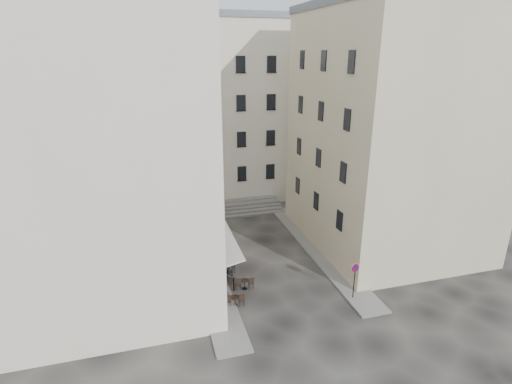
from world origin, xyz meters
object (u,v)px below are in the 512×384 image
object	(u,v)px
no_parking_sign	(355,274)
bistro_table_a	(235,300)
pedestrian	(230,266)
bistro_table_b	(245,283)

from	to	relation	value
no_parking_sign	bistro_table_a	world-z (taller)	no_parking_sign
no_parking_sign	pedestrian	xyz separation A→B (m)	(-7.08, 4.79, -0.95)
no_parking_sign	bistro_table_b	bearing A→B (deg)	143.93
bistro_table_a	no_parking_sign	bearing A→B (deg)	-9.88
bistro_table_a	bistro_table_b	xyz separation A→B (m)	(1.05, 1.68, 0.01)
pedestrian	bistro_table_a	bearing A→B (deg)	49.80
bistro_table_b	pedestrian	xyz separation A→B (m)	(-0.62, 1.80, 0.43)
bistro_table_a	pedestrian	xyz separation A→B (m)	(0.43, 3.48, 0.44)
pedestrian	bistro_table_b	bearing A→B (deg)	75.89
pedestrian	no_parking_sign	bearing A→B (deg)	112.79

